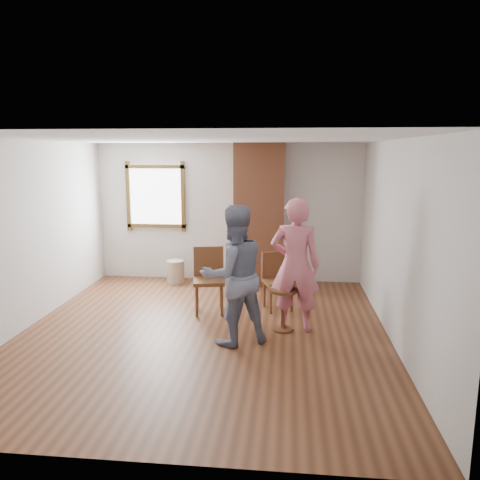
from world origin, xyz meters
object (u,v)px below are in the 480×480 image
side_table (283,303)px  man (234,275)px  person_pink (295,265)px  stoneware_crock (176,272)px  dining_chair_left (209,276)px  dining_chair_right (277,277)px

side_table → man: bearing=-142.7°
side_table → person_pink: 0.54m
stoneware_crock → side_table: side_table is taller
dining_chair_left → man: 1.34m
dining_chair_right → man: man is taller
side_table → person_pink: (0.15, 0.03, 0.52)m
stoneware_crock → man: man is taller
stoneware_crock → dining_chair_left: bearing=-59.2°
dining_chair_right → side_table: (0.11, -0.94, -0.10)m
side_table → person_pink: person_pink is taller
stoneware_crock → dining_chair_right: dining_chair_right is taller
dining_chair_left → person_pink: size_ratio=0.54×
stoneware_crock → person_pink: person_pink is taller
stoneware_crock → dining_chair_right: bearing=-33.3°
side_table → person_pink: size_ratio=0.32×
dining_chair_left → man: (0.53, -1.19, 0.34)m
man → person_pink: (0.78, 0.51, 0.03)m
side_table → person_pink: bearing=12.1°
dining_chair_left → dining_chair_right: (1.04, 0.23, -0.06)m
dining_chair_right → stoneware_crock: bearing=126.6°
dining_chair_right → man: bearing=-129.9°
stoneware_crock → man: 3.12m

